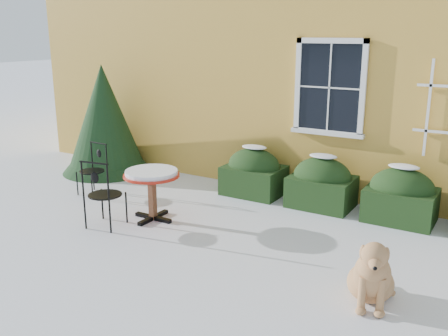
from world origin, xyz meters
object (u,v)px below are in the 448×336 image
Objects in this scene: evergreen_shrub at (105,129)px; patio_chair_far at (94,169)px; bistro_table at (152,179)px; patio_chair_near at (103,194)px; dog at (372,277)px.

evergreen_shrub is 1.61m from patio_chair_far.
patio_chair_near is at bearing -125.24° from bistro_table.
patio_chair_far is at bearing 164.76° from bistro_table.
evergreen_shrub is at bearing 127.71° from patio_chair_far.
patio_chair_near is at bearing -46.83° from evergreen_shrub.
evergreen_shrub is 3.18m from bistro_table.
patio_chair_far is (0.90, -1.26, -0.44)m from evergreen_shrub.
bistro_table is at bearing -12.99° from patio_chair_far.
bistro_table is 3.75m from dog.
evergreen_shrub is 3.26m from patio_chair_near.
patio_chair_near is 1.71m from patio_chair_far.
evergreen_shrub reaches higher than patio_chair_near.
bistro_table is at bearing 151.52° from dog.
dog is at bearing 168.14° from patio_chair_near.
dog is at bearing -10.78° from patio_chair_far.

